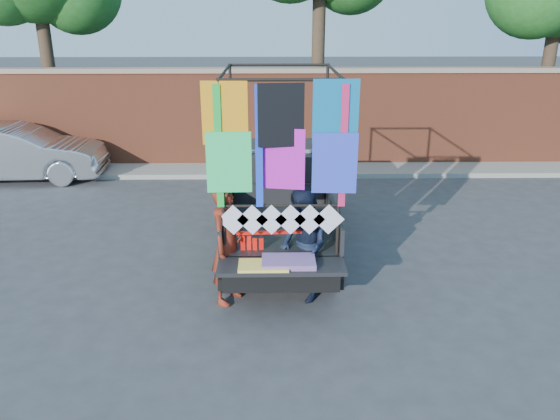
{
  "coord_description": "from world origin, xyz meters",
  "views": [
    {
      "loc": [
        -0.31,
        -7.5,
        3.99
      ],
      "look_at": [
        -0.19,
        -0.22,
        1.33
      ],
      "focal_mm": 35.0,
      "sensor_mm": 36.0,
      "label": 1
    }
  ],
  "objects_px": {
    "sedan": "(18,153)",
    "woman": "(228,244)",
    "pickup_truck": "(279,196)",
    "man": "(304,245)"
  },
  "relations": [
    {
      "from": "sedan",
      "to": "man",
      "type": "bearing_deg",
      "value": -135.35
    },
    {
      "from": "sedan",
      "to": "man",
      "type": "height_order",
      "value": "man"
    },
    {
      "from": "pickup_truck",
      "to": "woman",
      "type": "relative_size",
      "value": 2.84
    },
    {
      "from": "sedan",
      "to": "man",
      "type": "xyz_separation_m",
      "value": [
        6.74,
        -6.09,
        0.15
      ]
    },
    {
      "from": "sedan",
      "to": "woman",
      "type": "xyz_separation_m",
      "value": [
        5.66,
        -6.16,
        0.21
      ]
    },
    {
      "from": "pickup_truck",
      "to": "sedan",
      "type": "relative_size",
      "value": 1.22
    },
    {
      "from": "woman",
      "to": "man",
      "type": "height_order",
      "value": "woman"
    },
    {
      "from": "sedan",
      "to": "woman",
      "type": "bearing_deg",
      "value": -140.65
    },
    {
      "from": "pickup_truck",
      "to": "woman",
      "type": "bearing_deg",
      "value": -107.75
    },
    {
      "from": "woman",
      "to": "man",
      "type": "xyz_separation_m",
      "value": [
        1.08,
        0.06,
        -0.06
      ]
    }
  ]
}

